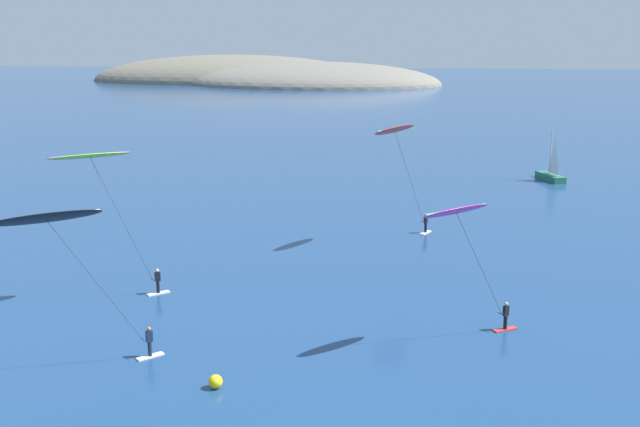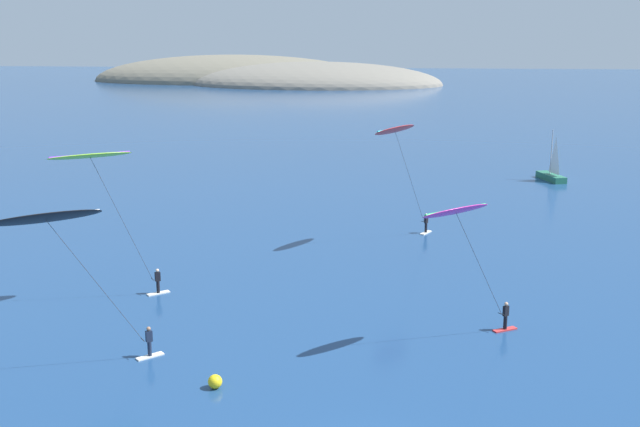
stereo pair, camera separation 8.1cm
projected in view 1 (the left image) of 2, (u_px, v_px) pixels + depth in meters
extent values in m
ellipsoid|color=#6B6656|center=(234.00, 81.00, 248.39)|extent=(88.42, 38.33, 16.22)
ellipsoid|color=slate|center=(315.00, 85.00, 234.66)|extent=(73.67, 43.93, 13.18)
cube|color=#23664C|center=(550.00, 177.00, 90.82)|extent=(2.76, 5.00, 0.70)
cone|color=#23664C|center=(540.00, 173.00, 93.10)|extent=(1.27, 2.26, 0.67)
cylinder|color=#B2B2B7|center=(551.00, 152.00, 90.45)|extent=(0.12, 0.12, 5.00)
pyramid|color=white|center=(555.00, 155.00, 89.63)|extent=(0.61, 1.74, 4.25)
cylinder|color=#A5A5AD|center=(553.00, 173.00, 90.11)|extent=(0.61, 1.74, 0.08)
cube|color=silver|center=(425.00, 233.00, 67.87)|extent=(1.07, 1.51, 0.08)
cylinder|color=black|center=(426.00, 228.00, 67.77)|extent=(0.22, 0.22, 0.80)
cube|color=black|center=(426.00, 220.00, 67.61)|extent=(0.36, 0.39, 0.60)
sphere|color=beige|center=(426.00, 215.00, 67.51)|extent=(0.22, 0.22, 0.22)
cylinder|color=black|center=(424.00, 222.00, 67.37)|extent=(0.48, 0.34, 0.04)
ellipsoid|color=red|center=(395.00, 130.00, 62.06)|extent=(4.07, 4.91, 0.93)
cylinder|color=#23D6DB|center=(395.00, 129.00, 62.05)|extent=(2.74, 3.90, 0.16)
cylinder|color=#333338|center=(410.00, 178.00, 64.73)|extent=(2.62, 3.80, 8.13)
cube|color=red|center=(505.00, 329.00, 46.34)|extent=(1.50, 1.10, 0.08)
cylinder|color=black|center=(505.00, 322.00, 46.24)|extent=(0.22, 0.22, 0.80)
cube|color=black|center=(506.00, 311.00, 46.08)|extent=(0.39, 0.37, 0.60)
sphere|color=tan|center=(506.00, 304.00, 45.98)|extent=(0.22, 0.22, 0.22)
cylinder|color=black|center=(502.00, 314.00, 45.91)|extent=(0.39, 0.44, 0.04)
ellipsoid|color=#D62D9E|center=(456.00, 211.00, 42.09)|extent=(4.29, 3.97, 0.81)
cylinder|color=#28D160|center=(456.00, 210.00, 42.08)|extent=(3.40, 2.99, 0.16)
cylinder|color=#333338|center=(480.00, 266.00, 44.01)|extent=(3.05, 2.67, 6.54)
cube|color=silver|center=(158.00, 293.00, 52.57)|extent=(1.41, 1.27, 0.08)
cylinder|color=black|center=(158.00, 287.00, 52.47)|extent=(0.22, 0.22, 0.80)
cube|color=black|center=(158.00, 277.00, 52.31)|extent=(0.39, 0.36, 0.60)
sphere|color=beige|center=(157.00, 271.00, 52.21)|extent=(0.22, 0.22, 0.22)
cylinder|color=black|center=(152.00, 279.00, 52.17)|extent=(0.34, 0.48, 0.04)
ellipsoid|color=#8CD12D|center=(90.00, 156.00, 48.60)|extent=(5.06, 4.10, 0.60)
cylinder|color=#722DD1|center=(90.00, 155.00, 48.58)|extent=(4.11, 2.87, 0.16)
cylinder|color=#333338|center=(122.00, 221.00, 50.40)|extent=(2.90, 1.99, 8.31)
cube|color=silver|center=(150.00, 356.00, 42.58)|extent=(1.37, 1.32, 0.08)
cylinder|color=#192338|center=(150.00, 349.00, 42.48)|extent=(0.22, 0.22, 0.80)
cube|color=#192338|center=(149.00, 336.00, 42.32)|extent=(0.39, 0.36, 0.60)
sphere|color=#9E7051|center=(149.00, 329.00, 42.22)|extent=(0.22, 0.22, 0.22)
cylinder|color=black|center=(143.00, 340.00, 42.17)|extent=(0.36, 0.47, 0.04)
ellipsoid|color=black|center=(46.00, 218.00, 38.32)|extent=(5.13, 4.18, 0.86)
cylinder|color=white|center=(46.00, 217.00, 38.31)|extent=(4.30, 3.18, 0.16)
cylinder|color=#333338|center=(97.00, 283.00, 40.26)|extent=(3.61, 2.63, 7.07)
sphere|color=yellow|center=(215.00, 382.00, 38.86)|extent=(0.70, 0.70, 0.70)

